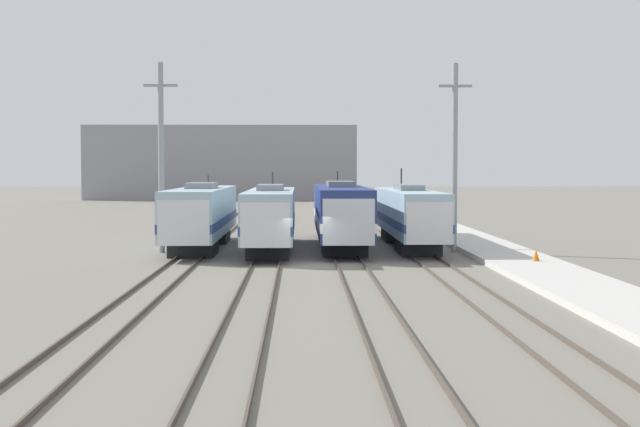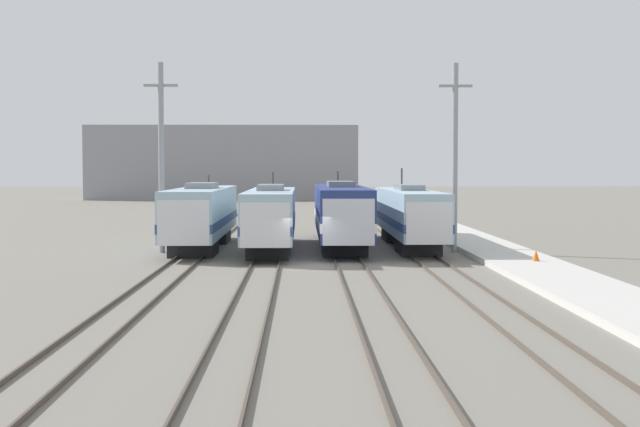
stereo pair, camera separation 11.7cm
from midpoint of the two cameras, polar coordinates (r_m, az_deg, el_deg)
ground_plane at (r=46.80m, az=-0.74°, el=-3.33°), size 400.00×400.00×0.00m
rail_pair_far_left at (r=47.21m, az=-8.81°, el=-3.22°), size 1.51×120.00×0.15m
rail_pair_center_left at (r=46.82m, az=-3.44°, el=-3.24°), size 1.51×120.00×0.15m
rail_pair_center_right at (r=46.86m, az=1.97°, el=-3.23°), size 1.51×120.00×0.15m
rail_pair_far_right at (r=47.30m, az=7.33°, el=-3.20°), size 1.51×120.00×0.15m
locomotive_far_left at (r=56.55m, az=-7.53°, el=-0.09°), size 3.08×18.13×4.63m
locomotive_center_left at (r=54.52m, az=-3.12°, el=-0.22°), size 2.88×17.56×4.83m
locomotive_center_right at (r=57.06m, az=1.40°, el=0.00°), size 3.08×20.01×4.88m
locomotive_far_right at (r=57.37m, az=5.82°, el=-0.10°), size 2.79×18.88×5.09m
catenary_tower_left at (r=54.23m, az=-10.06°, el=3.68°), size 2.02×0.34×11.40m
catenary_tower_right at (r=54.37m, az=8.69°, el=3.69°), size 2.02×0.34×11.40m
platform at (r=48.20m, az=12.80°, el=-3.04°), size 4.00×120.00×0.31m
traffic_cone at (r=47.30m, az=13.72°, el=-2.62°), size 0.39×0.39×0.58m
depot_building at (r=147.79m, az=-6.13°, el=3.24°), size 43.54×12.05×11.94m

